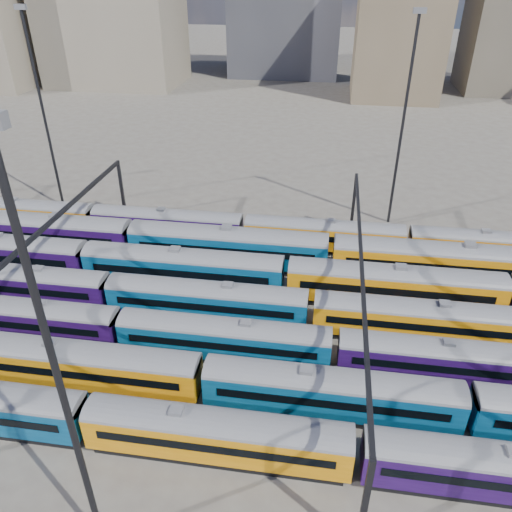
# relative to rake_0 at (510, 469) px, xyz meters

# --- Properties ---
(ground) EXTENTS (500.00, 500.00, 0.00)m
(ground) POSITION_rel_rake_0_xyz_m (-19.38, 15.00, -2.42)
(ground) COLOR #48423D
(ground) RESTS_ON ground
(rake_0) EXTENTS (131.58, 2.75, 4.62)m
(rake_0) POSITION_rel_rake_0_xyz_m (0.00, 0.00, 0.00)
(rake_0) COLOR black
(rake_0) RESTS_ON ground
(rake_1) EXTENTS (117.21, 2.86, 4.81)m
(rake_1) POSITION_rel_rake_0_xyz_m (-21.14, 5.00, 0.10)
(rake_1) COLOR black
(rake_1) RESTS_ON ground
(rake_2) EXTENTS (93.26, 2.73, 4.59)m
(rake_2) POSITION_rel_rake_0_xyz_m (-39.27, 10.00, -0.01)
(rake_2) COLOR black
(rake_2) RESTS_ON ground
(rake_3) EXTENTS (97.37, 2.85, 4.80)m
(rake_3) POSITION_rel_rake_0_xyz_m (-3.59, 15.00, 0.09)
(rake_3) COLOR black
(rake_3) RESTS_ON ground
(rake_4) EXTENTS (106.42, 3.12, 5.25)m
(rake_4) POSITION_rel_rake_0_xyz_m (-5.50, 20.00, 0.33)
(rake_4) COLOR black
(rake_4) RESTS_ON ground
(rake_5) EXTENTS (135.20, 3.29, 5.56)m
(rake_5) POSITION_rel_rake_0_xyz_m (-11.84, 25.00, 0.50)
(rake_5) COLOR black
(rake_5) RESTS_ON ground
(rake_6) EXTENTS (94.68, 2.78, 4.66)m
(rake_6) POSITION_rel_rake_0_xyz_m (-12.73, 30.00, 0.02)
(rake_6) COLOR black
(rake_6) RESTS_ON ground
(gantry_1) EXTENTS (0.35, 40.35, 8.03)m
(gantry_1) POSITION_rel_rake_0_xyz_m (-39.38, 15.00, 4.36)
(gantry_1) COLOR black
(gantry_1) RESTS_ON ground
(gantry_2) EXTENTS (0.35, 40.35, 8.03)m
(gantry_2) POSITION_rel_rake_0_xyz_m (-9.38, 15.00, 4.36)
(gantry_2) COLOR black
(gantry_2) RESTS_ON ground
(mast_1) EXTENTS (1.40, 0.50, 25.60)m
(mast_1) POSITION_rel_rake_0_xyz_m (-49.38, 37.00, 11.54)
(mast_1) COLOR black
(mast_1) RESTS_ON ground
(mast_2) EXTENTS (1.40, 0.50, 25.60)m
(mast_2) POSITION_rel_rake_0_xyz_m (-24.38, -7.00, 11.54)
(mast_2) COLOR black
(mast_2) RESTS_ON ground
(mast_3) EXTENTS (1.40, 0.50, 25.60)m
(mast_3) POSITION_rel_rake_0_xyz_m (-4.38, 39.00, 11.54)
(mast_3) COLOR black
(mast_3) RESTS_ON ground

